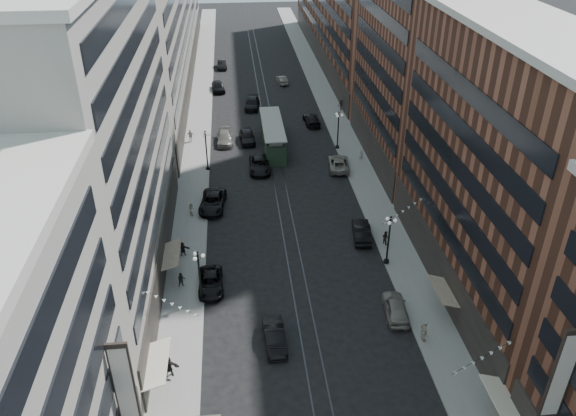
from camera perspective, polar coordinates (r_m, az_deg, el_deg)
name	(u,v)px	position (r m, az deg, el deg)	size (l,w,h in m)	color
ground	(274,151)	(80.47, -1.47, 5.76)	(220.00, 220.00, 0.00)	black
sidewalk_west	(198,127)	(89.60, -9.10, 8.12)	(4.00, 180.00, 0.15)	gray
sidewalk_east	(337,122)	(90.91, 5.02, 8.73)	(4.00, 180.00, 0.15)	gray
rail_west	(264,125)	(89.57, -2.44, 8.43)	(0.12, 180.00, 0.02)	#2D2D33
rail_east	(273,125)	(89.65, -1.54, 8.47)	(0.12, 180.00, 0.02)	#2D2D33
building_west_mid	(100,144)	(51.25, -18.56, 6.19)	(8.00, 36.00, 28.00)	gray
building_west_far	(165,8)	(111.37, -12.43, 19.21)	(8.00, 90.00, 26.00)	gray
building_east_mid	(499,173)	(51.42, 20.67, 3.38)	(8.00, 30.00, 24.00)	brown
building_east_tower	(415,0)	(73.47, 12.76, 19.89)	(8.00, 26.00, 42.00)	brown
building_east_far	(338,1)	(121.87, 5.15, 20.23)	(8.00, 72.00, 24.00)	brown
lamppost_sw_far	(200,275)	(51.25, -8.98, -6.71)	(1.03, 1.14, 5.52)	black
lamppost_sw_mid	(206,149)	(74.55, -8.30, 5.95)	(1.03, 1.14, 5.52)	black
lamppost_se_far	(389,238)	(56.28, 10.20, -3.05)	(1.03, 1.14, 5.52)	black
lamppost_se_mid	(338,129)	(80.36, 5.11, 8.03)	(1.03, 1.14, 5.52)	black
streetcar	(273,136)	(81.16, -1.58, 7.30)	(2.95, 13.31, 3.68)	#243827
car_2	(211,282)	(54.13, -7.86, -7.49)	(2.32, 5.03, 1.40)	black
car_4	(396,307)	(51.58, 10.87, -9.88)	(1.94, 4.83, 1.65)	gray
car_5	(275,336)	(48.03, -1.37, -12.92)	(1.66, 4.75, 1.57)	black
pedestrian_2	(182,280)	(54.53, -10.76, -7.18)	(0.74, 0.41, 1.53)	black
pedestrian_4	(424,332)	(49.29, 13.67, -12.10)	(1.13, 0.52, 1.93)	beige
car_7	(213,202)	(66.61, -7.66, 0.63)	(2.79, 6.05, 1.68)	black
car_8	(225,138)	(83.41, -6.44, 7.11)	(2.24, 5.51, 1.60)	#67635B
car_9	(218,86)	(105.17, -7.10, 12.15)	(2.04, 5.07, 1.73)	black
car_10	(362,231)	(61.13, 7.48, -2.36)	(1.76, 5.04, 1.66)	black
car_11	(339,163)	(75.52, 5.16, 4.55)	(2.60, 5.64, 1.57)	gray
car_12	(312,119)	(89.76, 2.41, 9.01)	(2.20, 5.41, 1.57)	black
car_13	(247,137)	(83.30, -4.17, 7.25)	(2.08, 5.17, 1.76)	black
car_14	(282,80)	(108.58, -0.61, 12.89)	(1.52, 4.35, 1.43)	slate
pedestrian_5	(183,249)	(58.69, -10.65, -4.11)	(1.43, 0.41, 1.54)	black
pedestrian_6	(191,136)	(84.11, -9.87, 7.25)	(1.09, 0.49, 1.85)	#B3A494
pedestrian_7	(385,237)	(60.32, 9.85, -2.97)	(0.75, 0.41, 1.55)	black
pedestrian_8	(361,155)	(77.88, 7.41, 5.37)	(0.57, 0.37, 1.56)	#A69789
pedestrian_9	(341,105)	(95.35, 5.42, 10.38)	(1.12, 0.46, 1.73)	black
car_extra_0	(252,103)	(96.40, -3.66, 10.55)	(2.27, 5.58, 1.62)	black
car_extra_1	(222,64)	(118.62, -6.75, 14.28)	(1.69, 4.85, 1.60)	black
car_extra_2	(260,165)	(74.85, -2.89, 4.41)	(2.70, 5.86, 1.63)	black
pedestrian_extra_0	(191,209)	(65.35, -9.79, -0.08)	(0.79, 0.43, 1.62)	beige
pedestrian_extra_1	(168,366)	(46.22, -12.06, -15.45)	(1.73, 0.50, 1.86)	black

